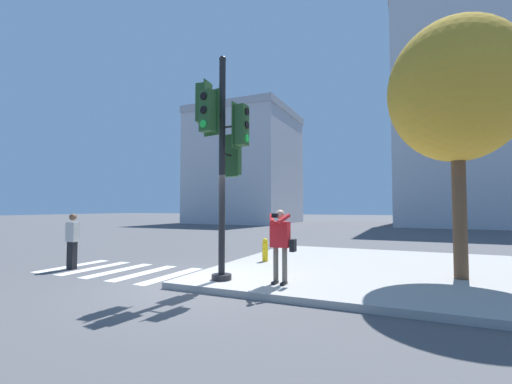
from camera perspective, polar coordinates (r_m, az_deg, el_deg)
ground_plane at (r=8.05m, az=-10.22°, el=-15.19°), size 160.00×160.00×0.00m
sidewalk_corner at (r=10.18m, az=19.02°, el=-12.02°), size 8.00×8.00×0.14m
crosswalk_stripes at (r=10.52m, az=-21.93°, el=-12.03°), size 4.01×2.37×0.01m
traffic_signal_pole at (r=7.93m, az=-5.74°, el=8.30°), size 1.30×1.30×5.13m
person_photographer at (r=7.38m, az=4.13°, el=-7.96°), size 0.58×0.54×1.57m
pedestrian_distant at (r=11.19m, az=-28.28°, el=-7.01°), size 0.34×0.20×1.59m
street_tree at (r=9.52m, az=30.41°, el=14.25°), size 3.03×3.03×6.01m
fire_hydrant at (r=10.46m, az=1.53°, el=-9.62°), size 0.17×0.23×0.69m
building_left at (r=40.65m, az=-1.69°, el=4.15°), size 10.96×11.21×13.08m
building_right at (r=40.02m, az=34.49°, el=10.66°), size 17.30×12.48×21.26m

